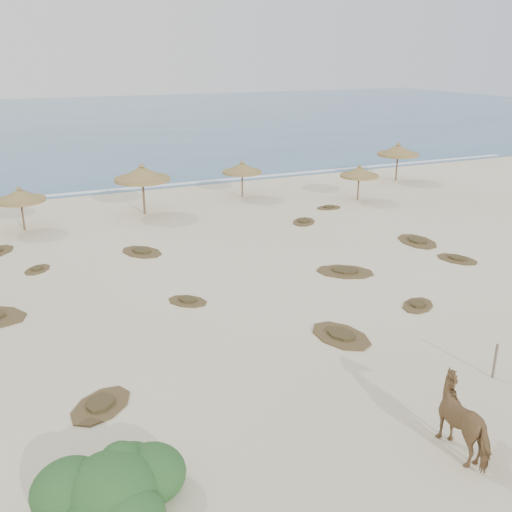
% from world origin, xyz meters
% --- Properties ---
extents(ground, '(160.00, 160.00, 0.00)m').
position_xyz_m(ground, '(0.00, 0.00, 0.00)').
color(ground, beige).
rests_on(ground, ground).
extents(ocean, '(200.00, 100.00, 0.01)m').
position_xyz_m(ocean, '(0.00, 75.00, 0.00)').
color(ocean, '#2A567F').
rests_on(ocean, ground).
extents(foam_line, '(70.00, 0.60, 0.01)m').
position_xyz_m(foam_line, '(0.00, 26.00, 0.00)').
color(foam_line, silver).
rests_on(foam_line, ground).
extents(palapa_2, '(3.44, 3.44, 2.55)m').
position_xyz_m(palapa_2, '(-8.84, 17.91, 1.98)').
color(palapa_2, brown).
rests_on(palapa_2, ground).
extents(palapa_3, '(4.23, 4.23, 3.20)m').
position_xyz_m(palapa_3, '(-1.80, 18.58, 2.48)').
color(palapa_3, brown).
rests_on(palapa_3, ground).
extents(palapa_4, '(2.87, 2.87, 2.56)m').
position_xyz_m(palapa_4, '(5.48, 20.23, 1.99)').
color(palapa_4, brown).
rests_on(palapa_4, ground).
extents(palapa_5, '(2.84, 2.84, 2.45)m').
position_xyz_m(palapa_5, '(12.31, 16.21, 1.90)').
color(palapa_5, brown).
rests_on(palapa_5, ground).
extents(palapa_6, '(3.66, 3.66, 3.01)m').
position_xyz_m(palapa_6, '(18.60, 20.34, 2.33)').
color(palapa_6, brown).
rests_on(palapa_6, ground).
extents(horse, '(1.04, 2.15, 1.79)m').
position_xyz_m(horse, '(0.17, -6.85, 0.90)').
color(horse, olive).
rests_on(horse, ground).
extents(fence_post_near, '(0.10, 0.10, 1.15)m').
position_xyz_m(fence_post_near, '(3.46, -4.60, 0.57)').
color(fence_post_near, '#645A4B').
rests_on(fence_post_near, ground).
extents(bush, '(3.40, 2.99, 1.52)m').
position_xyz_m(bush, '(-8.23, -5.29, 0.50)').
color(bush, '#306029').
rests_on(bush, ground).
extents(scrub_2, '(1.94, 1.97, 0.16)m').
position_xyz_m(scrub_2, '(-3.41, 4.66, 0.05)').
color(scrub_2, brown).
rests_on(scrub_2, ground).
extents(scrub_3, '(3.13, 2.92, 0.16)m').
position_xyz_m(scrub_3, '(4.15, 4.90, 0.05)').
color(scrub_3, brown).
rests_on(scrub_3, ground).
extents(scrub_4, '(1.95, 2.34, 0.16)m').
position_xyz_m(scrub_4, '(10.02, 4.12, 0.05)').
color(scrub_4, brown).
rests_on(scrub_4, ground).
extents(scrub_5, '(2.01, 2.82, 0.16)m').
position_xyz_m(scrub_5, '(10.05, 7.14, 0.05)').
color(scrub_5, brown).
rests_on(scrub_5, ground).
extents(scrub_7, '(2.21, 2.30, 0.16)m').
position_xyz_m(scrub_7, '(6.34, 12.87, 0.05)').
color(scrub_7, brown).
rests_on(scrub_7, ground).
extents(scrub_9, '(2.11, 2.78, 0.16)m').
position_xyz_m(scrub_9, '(0.62, -0.39, 0.05)').
color(scrub_9, brown).
rests_on(scrub_9, ground).
extents(scrub_10, '(1.66, 1.10, 0.16)m').
position_xyz_m(scrub_10, '(9.39, 15.11, 0.05)').
color(scrub_10, brown).
rests_on(scrub_10, ground).
extents(scrub_11, '(2.46, 2.41, 0.16)m').
position_xyz_m(scrub_11, '(-7.84, -1.25, 0.05)').
color(scrub_11, brown).
rests_on(scrub_11, ground).
extents(scrub_12, '(2.02, 1.83, 0.16)m').
position_xyz_m(scrub_12, '(4.77, 0.58, 0.05)').
color(scrub_12, brown).
rests_on(scrub_12, ground).
extents(scrub_13, '(2.51, 2.83, 0.16)m').
position_xyz_m(scrub_13, '(-3.69, 11.39, 0.05)').
color(scrub_13, brown).
rests_on(scrub_13, ground).
extents(scrub_14, '(1.64, 1.73, 0.16)m').
position_xyz_m(scrub_14, '(-8.67, 10.89, 0.05)').
color(scrub_14, brown).
rests_on(scrub_14, ground).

